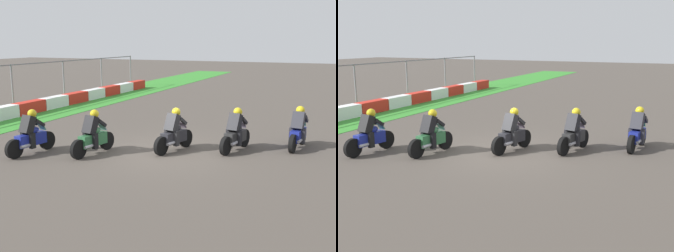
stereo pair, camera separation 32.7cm
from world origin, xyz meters
TOP-DOWN VIEW (x-y plane):
  - ground_plane at (0.00, 0.00)m, footprint 120.00×120.00m
  - rider_lane_a at (2.30, -4.03)m, footprint 2.04×0.58m
  - rider_lane_b at (1.09, -2.08)m, footprint 2.02×0.64m
  - rider_lane_c at (0.21, -0.14)m, footprint 2.01×0.67m
  - rider_lane_d at (-1.24, 2.20)m, footprint 2.04×0.59m
  - rider_lane_e at (-2.04, 4.14)m, footprint 2.04×0.58m

SIDE VIEW (x-z plane):
  - ground_plane at x=0.00m, z-range 0.00..0.00m
  - rider_lane_a at x=2.30m, z-range -0.13..1.38m
  - rider_lane_b at x=1.09m, z-range -0.13..1.38m
  - rider_lane_c at x=0.21m, z-range -0.13..1.38m
  - rider_lane_d at x=-1.24m, z-range -0.13..1.38m
  - rider_lane_e at x=-2.04m, z-range -0.13..1.38m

